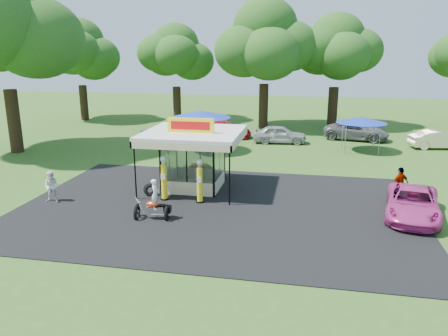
{
  "coord_description": "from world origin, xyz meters",
  "views": [
    {
      "loc": [
        4.35,
        -18.56,
        7.76
      ],
      "look_at": [
        -0.04,
        4.0,
        1.57
      ],
      "focal_mm": 35.0,
      "sensor_mm": 36.0,
      "label": 1
    }
  ],
  "objects": [
    {
      "name": "a_frame_sign",
      "position": [
        9.1,
        1.05,
        0.44
      ],
      "size": [
        0.54,
        0.6,
        0.88
      ],
      "rotation": [
        0.0,
        0.0,
        0.38
      ],
      "color": "#593819",
      "rests_on": "ground"
    },
    {
      "name": "oak_far_a",
      "position": [
        -21.12,
        27.84,
        7.04
      ],
      "size": [
        9.33,
        9.33,
        11.06
      ],
      "color": "black",
      "rests_on": "ground"
    },
    {
      "name": "motorcycle",
      "position": [
        -2.6,
        -0.12,
        0.8
      ],
      "size": [
        1.78,
        1.0,
        2.06
      ],
      "rotation": [
        0.0,
        0.0,
        0.12
      ],
      "color": "black",
      "rests_on": "ground"
    },
    {
      "name": "gas_station_kiosk",
      "position": [
        -2.0,
        4.99,
        1.78
      ],
      "size": [
        5.4,
        5.4,
        4.18
      ],
      "color": "white",
      "rests_on": "ground"
    },
    {
      "name": "bg_car_e",
      "position": [
        14.84,
        19.1,
        0.74
      ],
      "size": [
        4.68,
        2.32,
        1.47
      ],
      "primitive_type": "imported",
      "rotation": [
        0.0,
        0.0,
        1.75
      ],
      "color": "beige",
      "rests_on": "ground"
    },
    {
      "name": "spectator_west",
      "position": [
        -8.72,
        1.21,
        0.84
      ],
      "size": [
        0.94,
        0.81,
        1.68
      ],
      "primitive_type": "imported",
      "rotation": [
        0.0,
        0.0,
        0.24
      ],
      "color": "white",
      "rests_on": "ground"
    },
    {
      "name": "pink_sedan",
      "position": [
        9.46,
        2.51,
        0.71
      ],
      "size": [
        3.26,
        5.48,
        1.43
      ],
      "primitive_type": "imported",
      "rotation": [
        0.0,
        0.0,
        -0.18
      ],
      "color": "#CF3892",
      "rests_on": "ground"
    },
    {
      "name": "tent_east",
      "position": [
        8.47,
        16.93,
        2.48
      ],
      "size": [
        3.92,
        3.92,
        2.74
      ],
      "rotation": [
        0.0,
        0.0,
        0.02
      ],
      "color": "gray",
      "rests_on": "ground"
    },
    {
      "name": "spare_tires",
      "position": [
        -4.01,
        3.12,
        0.35
      ],
      "size": [
        0.88,
        0.65,
        0.71
      ],
      "rotation": [
        0.0,
        0.0,
        0.25
      ],
      "color": "black",
      "rests_on": "ground"
    },
    {
      "name": "bg_car_c",
      "position": [
        1.99,
        18.83,
        0.78
      ],
      "size": [
        4.69,
        2.2,
        1.55
      ],
      "primitive_type": "imported",
      "rotation": [
        0.0,
        0.0,
        1.65
      ],
      "color": "#9FA0A4",
      "rests_on": "ground"
    },
    {
      "name": "tent_west",
      "position": [
        -3.92,
        14.51,
        2.94
      ],
      "size": [
        4.65,
        4.65,
        3.25
      ],
      "rotation": [
        0.0,
        0.0,
        -0.2
      ],
      "color": "gray",
      "rests_on": "ground"
    },
    {
      "name": "ground",
      "position": [
        0.0,
        0.0,
        0.0
      ],
      "size": [
        120.0,
        120.0,
        0.0
      ],
      "primitive_type": "plane",
      "color": "#2E591B",
      "rests_on": "ground"
    },
    {
      "name": "oak_far_b",
      "position": [
        -10.54,
        29.73,
        6.71
      ],
      "size": [
        8.82,
        8.82,
        10.52
      ],
      "color": "black",
      "rests_on": "ground"
    },
    {
      "name": "asphalt_apron",
      "position": [
        0.0,
        2.0,
        0.02
      ],
      "size": [
        20.0,
        14.0,
        0.04
      ],
      "primitive_type": "cube",
      "color": "black",
      "rests_on": "ground"
    },
    {
      "name": "kiosk_car",
      "position": [
        -2.0,
        7.2,
        0.48
      ],
      "size": [
        2.82,
        1.13,
        0.96
      ],
      "primitive_type": "imported",
      "rotation": [
        0.0,
        0.0,
        1.57
      ],
      "color": "yellow",
      "rests_on": "ground"
    },
    {
      "name": "oak_far_c",
      "position": [
        -0.29,
        26.69,
        8.03
      ],
      "size": [
        10.74,
        10.74,
        12.65
      ],
      "color": "black",
      "rests_on": "ground"
    },
    {
      "name": "oak_far_d",
      "position": [
        6.82,
        28.97,
        7.2
      ],
      "size": [
        9.49,
        9.49,
        11.29
      ],
      "color": "black",
      "rests_on": "ground"
    },
    {
      "name": "bg_car_a",
      "position": [
        -7.74,
        16.88,
        0.71
      ],
      "size": [
        4.59,
        2.75,
        1.43
      ],
      "primitive_type": "imported",
      "rotation": [
        0.0,
        0.0,
        1.26
      ],
      "color": "silver",
      "rests_on": "ground"
    },
    {
      "name": "bg_car_d",
      "position": [
        8.64,
        21.63,
        0.78
      ],
      "size": [
        6.04,
        3.7,
        1.56
      ],
      "primitive_type": "imported",
      "rotation": [
        0.0,
        0.0,
        1.36
      ],
      "color": "#5C5C5F",
      "rests_on": "ground"
    },
    {
      "name": "spectator_east_b",
      "position": [
        9.31,
        4.97,
        0.91
      ],
      "size": [
        1.14,
        0.97,
        1.83
      ],
      "primitive_type": "imported",
      "rotation": [
        0.0,
        0.0,
        3.73
      ],
      "color": "gray",
      "rests_on": "ground"
    },
    {
      "name": "bg_car_b",
      "position": [
        -3.33,
        20.58,
        0.76
      ],
      "size": [
        5.48,
        2.74,
        1.53
      ],
      "primitive_type": "imported",
      "rotation": [
        0.0,
        0.0,
        1.45
      ],
      "color": "red",
      "rests_on": "ground"
    },
    {
      "name": "oak_near",
      "position": [
        -18.18,
        11.45,
        9.07
      ],
      "size": [
        12.57,
        12.57,
        14.48
      ],
      "color": "black",
      "rests_on": "ground"
    },
    {
      "name": "gas_pump_right",
      "position": [
        -1.05,
        2.55,
        1.14
      ],
      "size": [
        0.44,
        0.44,
        2.38
      ],
      "color": "black",
      "rests_on": "ground"
    },
    {
      "name": "gas_pump_left",
      "position": [
        -3.02,
        2.62,
        1.17
      ],
      "size": [
        0.45,
        0.45,
        2.44
      ],
      "color": "black",
      "rests_on": "ground"
    }
  ]
}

